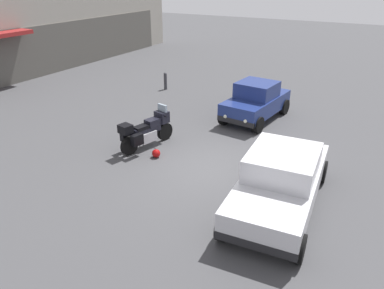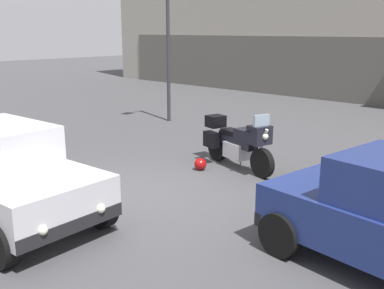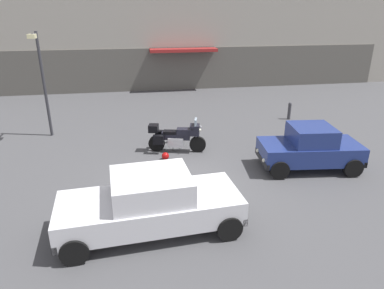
% 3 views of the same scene
% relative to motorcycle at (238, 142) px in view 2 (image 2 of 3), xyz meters
% --- Properties ---
extents(ground_plane, '(80.00, 80.00, 0.00)m').
position_rel_motorcycle_xyz_m(ground_plane, '(-0.25, -2.79, -0.62)').
color(ground_plane, '#424244').
extents(motorcycle, '(2.23, 1.03, 1.36)m').
position_rel_motorcycle_xyz_m(motorcycle, '(0.00, 0.00, 0.00)').
color(motorcycle, black).
rests_on(motorcycle, ground).
extents(helmet, '(0.28, 0.28, 0.28)m').
position_rel_motorcycle_xyz_m(helmet, '(-0.49, -0.71, -0.48)').
color(helmet, '#990C0C').
rests_on(helmet, ground).
extents(streetlamp_curbside, '(0.28, 0.94, 4.43)m').
position_rel_motorcycle_xyz_m(streetlamp_curbside, '(-5.21, 2.63, 2.10)').
color(streetlamp_curbside, '#2D2D33').
rests_on(streetlamp_curbside, ground).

